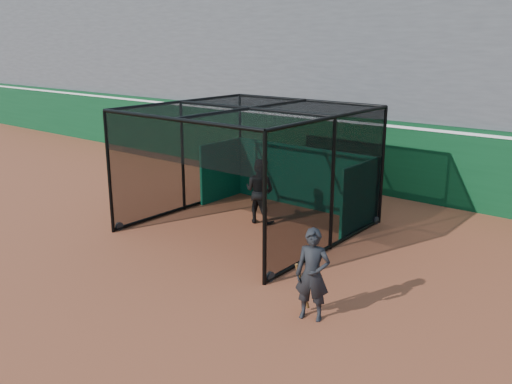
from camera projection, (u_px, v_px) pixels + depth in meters
The scene contains 6 objects.
ground at pixel (169, 259), 12.85m from camera, with size 120.00×120.00×0.00m, color brown.
outfield_wall at pixel (350, 151), 18.86m from camera, with size 50.00×0.50×2.50m.
grandstand at pixel (403, 55), 20.83m from camera, with size 50.00×7.85×8.95m.
batting_cage at pixel (250, 170), 14.62m from camera, with size 5.30×5.38×3.29m.
batter at pixel (260, 191), 15.23m from camera, with size 0.90×0.70×1.85m, color black.
on_deck_player at pixel (312, 275), 9.86m from camera, with size 0.74×0.61×1.75m.
Camera 1 is at (9.15, -7.97, 4.97)m, focal length 38.00 mm.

